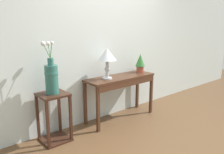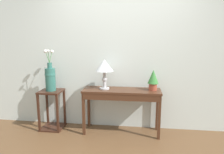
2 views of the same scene
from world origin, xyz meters
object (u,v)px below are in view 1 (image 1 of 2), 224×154
object	(u,v)px
flower_vase_tall	(51,76)
potted_plant_on_console	(140,62)
table_lamp	(107,56)
console_table	(121,83)
pedestal_stand_left	(54,117)

from	to	relation	value
flower_vase_tall	potted_plant_on_console	bearing A→B (deg)	0.45
table_lamp	flower_vase_tall	distance (m)	0.98
potted_plant_on_console	flower_vase_tall	size ratio (longest dim) A/B	0.47
console_table	potted_plant_on_console	size ratio (longest dim) A/B	3.80
table_lamp	flower_vase_tall	world-z (taller)	flower_vase_tall
table_lamp	potted_plant_on_console	bearing A→B (deg)	1.73
table_lamp	pedestal_stand_left	xyz separation A→B (m)	(-0.96, 0.01, -0.79)
potted_plant_on_console	pedestal_stand_left	world-z (taller)	potted_plant_on_console
table_lamp	flower_vase_tall	xyz separation A→B (m)	(-0.96, 0.01, -0.18)
potted_plant_on_console	flower_vase_tall	distance (m)	1.77
potted_plant_on_console	pedestal_stand_left	size ratio (longest dim) A/B	0.48
console_table	potted_plant_on_console	bearing A→B (deg)	5.42
console_table	pedestal_stand_left	distance (m)	1.29
table_lamp	potted_plant_on_console	world-z (taller)	table_lamp
console_table	potted_plant_on_console	xyz separation A→B (m)	(0.51, 0.05, 0.29)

